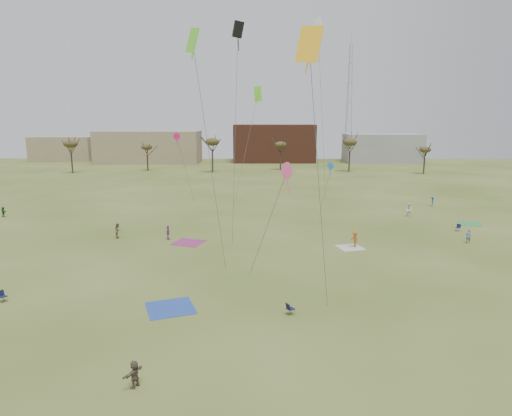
{
  "coord_description": "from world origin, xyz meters",
  "views": [
    {
      "loc": [
        0.36,
        -29.51,
        13.69
      ],
      "look_at": [
        0.0,
        12.0,
        5.5
      ],
      "focal_mm": 31.66,
      "sensor_mm": 36.0,
      "label": 1
    }
  ],
  "objects_px": {
    "camp_chair_right": "(458,229)",
    "camp_chair_center": "(290,311)",
    "camp_chair_left": "(3,298)",
    "radio_tower": "(349,102)"
  },
  "relations": [
    {
      "from": "camp_chair_center",
      "to": "radio_tower",
      "type": "distance_m",
      "value": 128.77
    },
    {
      "from": "camp_chair_left",
      "to": "radio_tower",
      "type": "relative_size",
      "value": 0.02
    },
    {
      "from": "camp_chair_left",
      "to": "camp_chair_center",
      "type": "distance_m",
      "value": 21.89
    },
    {
      "from": "camp_chair_left",
      "to": "camp_chair_right",
      "type": "distance_m",
      "value": 49.7
    },
    {
      "from": "camp_chair_right",
      "to": "camp_chair_center",
      "type": "bearing_deg",
      "value": -89.53
    },
    {
      "from": "camp_chair_right",
      "to": "camp_chair_left",
      "type": "bearing_deg",
      "value": -110.14
    },
    {
      "from": "camp_chair_center",
      "to": "camp_chair_left",
      "type": "bearing_deg",
      "value": 54.7
    },
    {
      "from": "camp_chair_right",
      "to": "radio_tower",
      "type": "relative_size",
      "value": 0.02
    },
    {
      "from": "camp_chair_left",
      "to": "camp_chair_right",
      "type": "bearing_deg",
      "value": -34.32
    },
    {
      "from": "camp_chair_left",
      "to": "radio_tower",
      "type": "distance_m",
      "value": 133.19
    }
  ]
}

